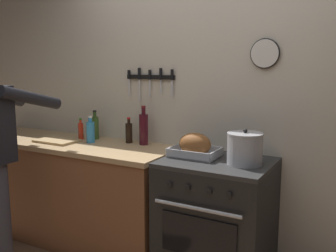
{
  "coord_description": "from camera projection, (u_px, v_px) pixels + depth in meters",
  "views": [
    {
      "loc": [
        1.2,
        -1.49,
        1.58
      ],
      "look_at": [
        -0.1,
        0.85,
        1.14
      ],
      "focal_mm": 41.18,
      "sensor_mm": 36.0,
      "label": 1
    }
  ],
  "objects": [
    {
      "name": "wall_back",
      "position": [
        210.0,
        98.0,
        3.07
      ],
      "size": [
        6.0,
        0.13,
        2.6
      ],
      "color": "beige",
      "rests_on": "ground"
    },
    {
      "name": "counter_block",
      "position": [
        70.0,
        189.0,
        3.48
      ],
      "size": [
        2.03,
        0.65,
        0.9
      ],
      "color": "brown",
      "rests_on": "ground"
    },
    {
      "name": "stove",
      "position": [
        216.0,
        221.0,
        2.79
      ],
      "size": [
        0.76,
        0.67,
        0.9
      ],
      "color": "black",
      "rests_on": "ground"
    },
    {
      "name": "roasting_pan",
      "position": [
        195.0,
        146.0,
        2.82
      ],
      "size": [
        0.35,
        0.26,
        0.18
      ],
      "color": "#B7B7BC",
      "rests_on": "stove"
    },
    {
      "name": "stock_pot",
      "position": [
        245.0,
        149.0,
        2.6
      ],
      "size": [
        0.24,
        0.24,
        0.24
      ],
      "color": "#B7B7BC",
      "rests_on": "stove"
    },
    {
      "name": "cutting_board",
      "position": [
        57.0,
        141.0,
        3.36
      ],
      "size": [
        0.36,
        0.24,
        0.02
      ],
      "primitive_type": "cube",
      "color": "tan",
      "rests_on": "counter_block"
    },
    {
      "name": "bottle_hot_sauce",
      "position": [
        81.0,
        131.0,
        3.46
      ],
      "size": [
        0.05,
        0.05,
        0.19
      ],
      "color": "red",
      "rests_on": "counter_block"
    },
    {
      "name": "bottle_dish_soap",
      "position": [
        90.0,
        132.0,
        3.32
      ],
      "size": [
        0.07,
        0.07,
        0.23
      ],
      "color": "#338CCC",
      "rests_on": "counter_block"
    },
    {
      "name": "bottle_olive_oil",
      "position": [
        95.0,
        127.0,
        3.47
      ],
      "size": [
        0.07,
        0.07,
        0.26
      ],
      "color": "#385623",
      "rests_on": "counter_block"
    },
    {
      "name": "bottle_soy_sauce",
      "position": [
        129.0,
        132.0,
        3.31
      ],
      "size": [
        0.06,
        0.06,
        0.22
      ],
      "color": "black",
      "rests_on": "counter_block"
    },
    {
      "name": "bottle_wine_red",
      "position": [
        144.0,
        128.0,
        3.22
      ],
      "size": [
        0.08,
        0.08,
        0.33
      ],
      "color": "#47141E",
      "rests_on": "counter_block"
    }
  ]
}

